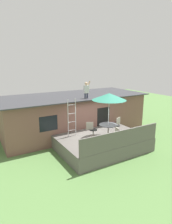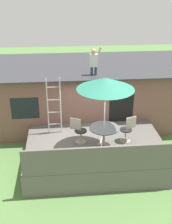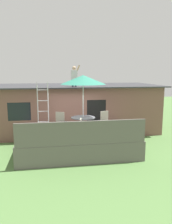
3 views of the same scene
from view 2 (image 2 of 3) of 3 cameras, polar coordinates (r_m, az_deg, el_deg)
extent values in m
plane|color=#567F42|center=(11.00, 1.77, -9.57)|extent=(40.00, 40.00, 0.00)
cube|color=brown|center=(13.56, -0.02, 3.74)|extent=(10.00, 4.00, 2.65)
cube|color=#38383D|center=(13.13, -0.02, 9.27)|extent=(10.50, 4.50, 0.06)
cube|color=black|center=(11.68, -11.94, 0.73)|extent=(1.10, 0.03, 0.90)
cube|color=black|center=(12.05, 6.86, -0.72)|extent=(1.00, 0.03, 2.00)
cube|color=#605B56|center=(10.78, 1.80, -7.82)|extent=(4.96, 3.63, 0.80)
cube|color=#605B56|center=(8.86, 3.29, -9.35)|extent=(4.86, 0.08, 0.90)
cylinder|color=#A59E8C|center=(10.36, 3.50, -6.64)|extent=(0.48, 0.48, 0.03)
cylinder|color=#A59E8C|center=(10.18, 3.55, -4.94)|extent=(0.07, 0.07, 0.71)
cylinder|color=#4C4C51|center=(10.00, 3.61, -3.16)|extent=(1.04, 1.04, 0.03)
cylinder|color=silver|center=(9.79, 3.68, -0.73)|extent=(0.04, 0.04, 2.40)
cone|color=#338C72|center=(9.35, 3.87, 5.63)|extent=(1.90, 1.90, 0.38)
cylinder|color=silver|center=(10.82, -7.58, 1.11)|extent=(0.04, 0.04, 2.20)
cylinder|color=silver|center=(10.81, -5.04, 1.21)|extent=(0.04, 0.04, 2.20)
cylinder|color=silver|center=(11.14, -6.13, -2.37)|extent=(0.48, 0.03, 0.03)
cylinder|color=silver|center=(10.92, -6.25, -0.04)|extent=(0.48, 0.03, 0.03)
cylinder|color=silver|center=(10.72, -6.37, 2.38)|extent=(0.48, 0.03, 0.03)
cylinder|color=silver|center=(10.54, -6.50, 4.90)|extent=(0.48, 0.03, 0.03)
cylinder|color=#33384C|center=(11.58, 1.14, 8.13)|extent=(0.10, 0.10, 0.34)
cylinder|color=#33384C|center=(11.60, 1.93, 8.15)|extent=(0.10, 0.10, 0.34)
cube|color=silver|center=(11.48, 1.56, 10.15)|extent=(0.32, 0.20, 0.50)
sphere|color=tan|center=(11.39, 1.58, 11.90)|extent=(0.20, 0.20, 0.20)
cylinder|color=tan|center=(11.43, 2.49, 11.62)|extent=(0.26, 0.08, 0.44)
cylinder|color=#A59E8C|center=(10.59, -1.03, -5.87)|extent=(0.40, 0.40, 0.02)
cylinder|color=#A59E8C|center=(10.48, -1.04, -4.84)|extent=(0.06, 0.06, 0.44)
cylinder|color=black|center=(10.37, -1.05, -3.73)|extent=(0.44, 0.44, 0.04)
cube|color=#A59E8C|center=(10.32, -2.10, -2.39)|extent=(0.38, 0.20, 0.44)
cylinder|color=#A59E8C|center=(10.76, 7.73, -5.57)|extent=(0.40, 0.40, 0.02)
cylinder|color=#A59E8C|center=(10.65, 7.80, -4.55)|extent=(0.06, 0.06, 0.44)
cylinder|color=black|center=(10.54, 7.87, -3.46)|extent=(0.44, 0.44, 0.04)
cube|color=#A59E8C|center=(10.53, 8.87, -2.09)|extent=(0.39, 0.17, 0.44)
cylinder|color=#A59E8C|center=(9.58, 2.98, -9.60)|extent=(0.40, 0.40, 0.02)
cylinder|color=#A59E8C|center=(9.45, 3.01, -8.50)|extent=(0.06, 0.06, 0.44)
cylinder|color=black|center=(9.33, 3.04, -7.32)|extent=(0.44, 0.44, 0.04)
cube|color=#A59E8C|center=(9.03, 2.95, -6.71)|extent=(0.13, 0.40, 0.44)
camera|label=1|loc=(5.17, -86.09, -14.32)|focal=31.26mm
camera|label=3|loc=(2.88, 5.17, -81.42)|focal=36.61mm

